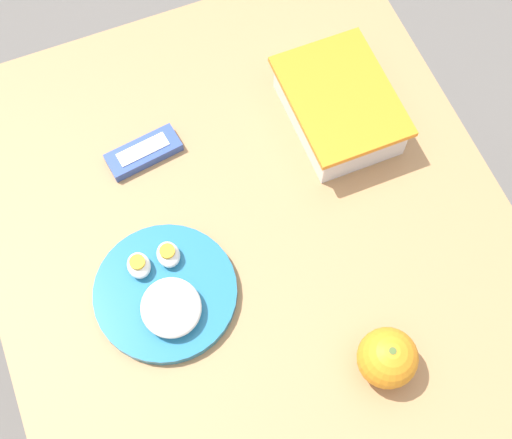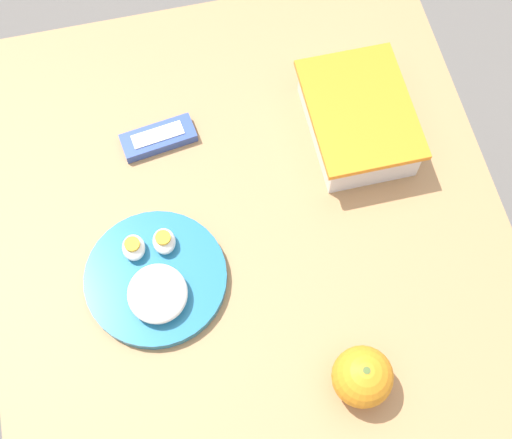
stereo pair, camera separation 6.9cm
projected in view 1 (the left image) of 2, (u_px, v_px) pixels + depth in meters
The scene contains 6 objects.
ground_plane at pixel (252, 349), 1.82m from camera, with size 10.00×10.00×0.00m, color #66605B.
table at pixel (251, 260), 1.23m from camera, with size 0.92×0.80×0.77m.
food_container at pixel (338, 109), 1.16m from camera, with size 0.22×0.16×0.07m.
orange_fruit at pixel (387, 358), 0.99m from camera, with size 0.09×0.09×0.09m.
rice_plate at pixel (166, 294), 1.05m from camera, with size 0.21×0.21×0.05m.
candy_bar at pixel (144, 152), 1.16m from camera, with size 0.06×0.13×0.02m.
Camera 1 is at (0.40, -0.15, 1.80)m, focal length 50.00 mm.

